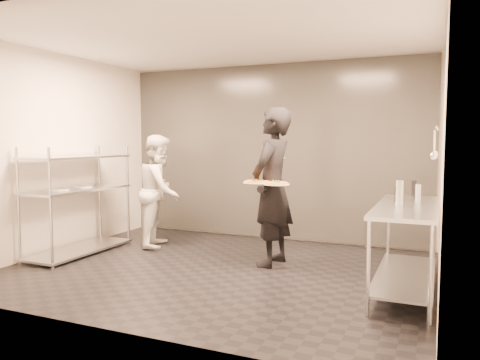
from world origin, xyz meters
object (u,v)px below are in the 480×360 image
at_px(waiter, 272,187).
at_px(bottle_green, 399,193).
at_px(bottle_clear, 418,193).
at_px(bottle_dark, 414,189).
at_px(pizza_plate_near, 257,182).
at_px(prep_counter, 406,233).
at_px(chef, 160,191).
at_px(pos_monitor, 398,193).
at_px(pizza_plate_far, 277,183).
at_px(pass_rack, 78,199).
at_px(salad_plate, 275,156).

distance_m(waiter, bottle_green, 1.67).
relative_size(bottle_green, bottle_clear, 1.37).
bearing_deg(bottle_dark, waiter, -169.34).
relative_size(pizza_plate_near, bottle_clear, 1.84).
xyz_separation_m(prep_counter, chef, (-3.54, 0.85, 0.20)).
bearing_deg(pos_monitor, bottle_green, -84.65).
bearing_deg(pizza_plate_near, bottle_green, -12.50).
xyz_separation_m(pizza_plate_far, pos_monitor, (1.38, 0.07, -0.06)).
bearing_deg(bottle_clear, prep_counter, -105.59).
distance_m(pizza_plate_near, pizza_plate_far, 0.27).
xyz_separation_m(bottle_green, bottle_clear, (0.16, 0.41, -0.03)).
height_order(pass_rack, bottle_green, pass_rack).
bearing_deg(pass_rack, bottle_green, -1.09).
distance_m(pizza_plate_far, bottle_clear, 1.59).
bearing_deg(bottle_clear, waiter, 174.61).
bearing_deg(bottle_clear, salad_plate, 165.19).
bearing_deg(bottle_dark, bottle_green, -96.11).
bearing_deg(prep_counter, pizza_plate_near, 170.61).
xyz_separation_m(salad_plate, bottle_clear, (1.79, -0.47, -0.36)).
xyz_separation_m(chef, bottle_clear, (3.63, -0.52, 0.18)).
bearing_deg(waiter, bottle_dark, 105.35).
relative_size(pass_rack, pos_monitor, 6.70).
relative_size(pass_rack, bottle_clear, 8.51).
relative_size(salad_plate, bottle_green, 0.99).
bearing_deg(bottle_green, bottle_clear, 68.52).
bearing_deg(bottle_dark, chef, 179.23).
bearing_deg(chef, salad_plate, -110.95).
relative_size(waiter, bottle_dark, 10.49).
height_order(waiter, salad_plate, waiter).
distance_m(chef, salad_plate, 1.91).
height_order(pizza_plate_far, bottle_dark, bottle_dark).
xyz_separation_m(pass_rack, pos_monitor, (4.21, 0.32, 0.24)).
relative_size(waiter, bottle_green, 7.74).
bearing_deg(pizza_plate_far, bottle_green, -13.04).
bearing_deg(salad_plate, chef, 178.45).
bearing_deg(bottle_clear, chef, 171.79).
bearing_deg(prep_counter, pizza_plate_far, 170.64).
relative_size(pass_rack, bottle_green, 6.22).
xyz_separation_m(pass_rack, prep_counter, (4.33, 0.00, -0.14)).
relative_size(pizza_plate_near, bottle_dark, 1.83).
relative_size(pass_rack, chef, 0.96).
distance_m(chef, pos_monitor, 3.46).
distance_m(pass_rack, prep_counter, 4.33).
xyz_separation_m(pos_monitor, bottle_green, (0.05, -0.40, 0.04)).
bearing_deg(pizza_plate_near, prep_counter, -9.39).
distance_m(prep_counter, bottle_clear, 0.51).
bearing_deg(pos_monitor, pizza_plate_far, -178.70).
distance_m(waiter, salad_plate, 0.49).
xyz_separation_m(pizza_plate_far, bottle_clear, (1.59, 0.08, -0.05)).
bearing_deg(salad_plate, prep_counter, -25.12).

